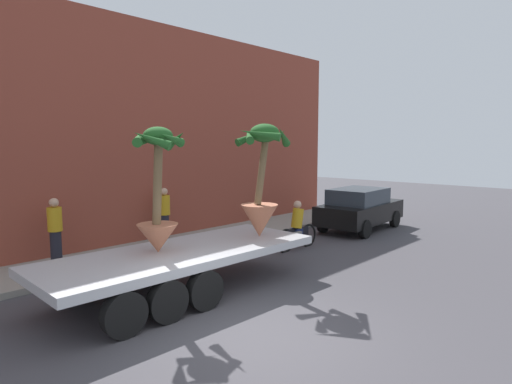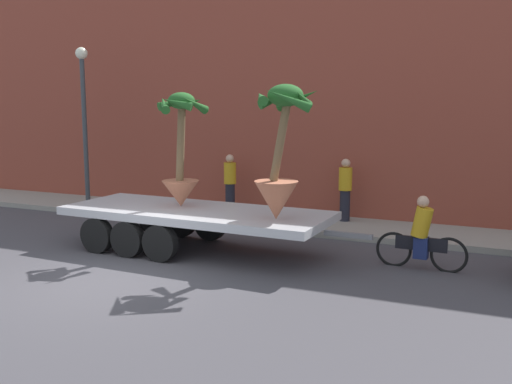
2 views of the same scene
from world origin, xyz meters
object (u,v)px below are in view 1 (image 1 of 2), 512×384
cyclist (297,228)px  flatbed_trailer (172,262)px  pedestrian_far_left (164,213)px  potted_palm_rear (158,198)px  pedestrian_near_gate (55,229)px  potted_palm_middle (261,187)px  parked_car (360,208)px

cyclist → flatbed_trailer: bearing=-172.9°
flatbed_trailer → pedestrian_far_left: pedestrian_far_left is taller
potted_palm_rear → cyclist: potted_palm_rear is taller
flatbed_trailer → pedestrian_far_left: size_ratio=4.18×
cyclist → pedestrian_far_left: (-2.52, 3.38, 0.37)m
potted_palm_rear → cyclist: 5.57m
potted_palm_rear → pedestrian_near_gate: (-0.61, 3.75, -1.08)m
potted_palm_middle → cyclist: 3.27m
potted_palm_rear → pedestrian_far_left: 4.91m
flatbed_trailer → potted_palm_rear: potted_palm_rear is taller
flatbed_trailer → potted_palm_rear: (-0.21, 0.16, 1.36)m
cyclist → pedestrian_far_left: size_ratio=1.08×
flatbed_trailer → parked_car: size_ratio=1.72×
pedestrian_near_gate → pedestrian_far_left: bearing=1.8°
potted_palm_rear → pedestrian_near_gate: potted_palm_rear is taller
flatbed_trailer → potted_palm_rear: 1.38m
potted_palm_rear → pedestrian_far_left: potted_palm_rear is taller
potted_palm_rear → pedestrian_near_gate: 3.95m
pedestrian_far_left → potted_palm_middle: bearing=-92.7°
flatbed_trailer → cyclist: 5.19m
parked_car → pedestrian_near_gate: bearing=162.5°
flatbed_trailer → cyclist: size_ratio=3.88×
potted_palm_middle → cyclist: size_ratio=1.49×
flatbed_trailer → cyclist: bearing=7.1°
parked_car → pedestrian_near_gate: 10.46m
flatbed_trailer → parked_car: bearing=4.8°
potted_palm_middle → parked_car: (6.73, 1.11, -1.38)m
potted_palm_rear → pedestrian_near_gate: size_ratio=1.53×
cyclist → pedestrian_near_gate: (-5.97, 3.27, 0.37)m
cyclist → pedestrian_near_gate: 6.82m
potted_palm_rear → pedestrian_far_left: (2.84, 3.86, -1.08)m
parked_car → pedestrian_near_gate: size_ratio=2.43×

